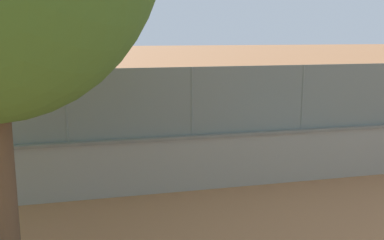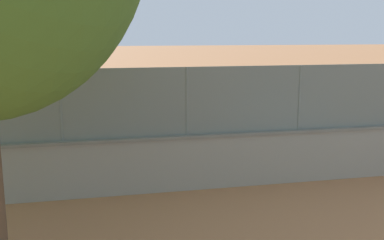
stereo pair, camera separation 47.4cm
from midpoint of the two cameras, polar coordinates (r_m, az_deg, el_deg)
name	(u,v)px [view 1 (the left image)]	position (r m, az deg, el deg)	size (l,w,h in m)	color
ground_plane	(126,118)	(22.08, -8.94, 0.29)	(260.00, 260.00, 0.00)	#A36B42
perimeter_wall	(192,162)	(11.76, -1.19, -5.30)	(25.23, 0.83, 1.45)	gray
fence_panel_on_wall	(192,101)	(11.42, -1.22, 2.39)	(24.78, 0.47, 1.74)	slate
player_crossing_court	(235,107)	(19.62, 4.83, 1.65)	(0.71, 1.20, 1.50)	#B2B2B2
player_baseline_waiting	(177,118)	(16.63, -2.75, 0.24)	(0.75, 1.04, 1.60)	navy
player_at_service_line	(145,108)	(19.55, -6.63, 1.57)	(0.66, 0.78, 1.50)	#B2B2B2
sports_ball	(262,106)	(18.34, 8.12, 1.80)	(0.08, 0.08, 0.08)	yellow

